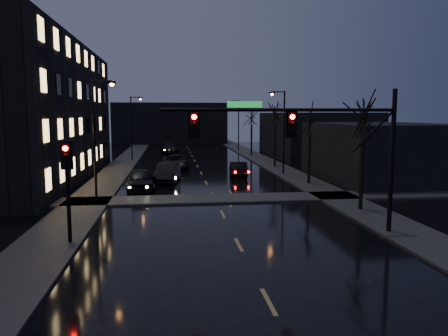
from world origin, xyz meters
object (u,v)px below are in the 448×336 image
object	(u,v)px
oncoming_car_a	(140,180)
oncoming_car_b	(168,172)
oncoming_car_c	(176,162)
oncoming_car_d	(169,148)
lead_car	(238,169)

from	to	relation	value
oncoming_car_a	oncoming_car_b	xyz separation A→B (m)	(2.06, 4.15, -0.01)
oncoming_car_a	oncoming_car_c	distance (m)	13.67
oncoming_car_a	oncoming_car_b	size ratio (longest dim) A/B	0.98
oncoming_car_a	oncoming_car_d	xyz separation A→B (m)	(2.12, 32.21, -0.06)
lead_car	oncoming_car_b	bearing A→B (deg)	26.60
oncoming_car_b	oncoming_car_c	bearing A→B (deg)	92.00
oncoming_car_a	oncoming_car_c	xyz separation A→B (m)	(2.85, 13.37, -0.11)
oncoming_car_a	oncoming_car_d	world-z (taller)	oncoming_car_a
oncoming_car_c	oncoming_car_a	bearing A→B (deg)	-107.62
oncoming_car_a	lead_car	size ratio (longest dim) A/B	1.16
oncoming_car_b	lead_car	distance (m)	7.04
lead_car	oncoming_car_c	bearing A→B (deg)	-43.99
oncoming_car_a	oncoming_car_c	bearing A→B (deg)	74.73
oncoming_car_d	oncoming_car_c	bearing A→B (deg)	-95.44
oncoming_car_a	oncoming_car_d	distance (m)	32.28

